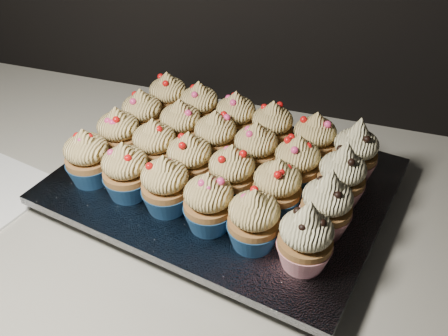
# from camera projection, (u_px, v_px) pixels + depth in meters

# --- Properties ---
(worktop) EXTENTS (2.44, 0.64, 0.04)m
(worktop) POSITION_uv_depth(u_px,v_px,m) (266.00, 233.00, 0.69)
(worktop) COLOR beige
(worktop) RESTS_ON cabinet
(baking_tray) EXTENTS (0.45, 0.38, 0.02)m
(baking_tray) POSITION_uv_depth(u_px,v_px,m) (224.00, 190.00, 0.71)
(baking_tray) COLOR black
(baking_tray) RESTS_ON worktop
(foil_lining) EXTENTS (0.49, 0.42, 0.01)m
(foil_lining) POSITION_uv_depth(u_px,v_px,m) (224.00, 180.00, 0.70)
(foil_lining) COLOR silver
(foil_lining) RESTS_ON baking_tray
(cupcake_0) EXTENTS (0.06, 0.06, 0.08)m
(cupcake_0) POSITION_uv_depth(u_px,v_px,m) (88.00, 158.00, 0.67)
(cupcake_0) COLOR navy
(cupcake_0) RESTS_ON foil_lining
(cupcake_1) EXTENTS (0.06, 0.06, 0.08)m
(cupcake_1) POSITION_uv_depth(u_px,v_px,m) (126.00, 172.00, 0.65)
(cupcake_1) COLOR navy
(cupcake_1) RESTS_ON foil_lining
(cupcake_2) EXTENTS (0.06, 0.06, 0.08)m
(cupcake_2) POSITION_uv_depth(u_px,v_px,m) (165.00, 185.00, 0.63)
(cupcake_2) COLOR navy
(cupcake_2) RESTS_ON foil_lining
(cupcake_3) EXTENTS (0.06, 0.06, 0.08)m
(cupcake_3) POSITION_uv_depth(u_px,v_px,m) (209.00, 203.00, 0.60)
(cupcake_3) COLOR navy
(cupcake_3) RESTS_ON foil_lining
(cupcake_4) EXTENTS (0.06, 0.06, 0.08)m
(cupcake_4) POSITION_uv_depth(u_px,v_px,m) (254.00, 220.00, 0.57)
(cupcake_4) COLOR navy
(cupcake_4) RESTS_ON foil_lining
(cupcake_5) EXTENTS (0.06, 0.06, 0.10)m
(cupcake_5) POSITION_uv_depth(u_px,v_px,m) (306.00, 238.00, 0.55)
(cupcake_5) COLOR #B51930
(cupcake_5) RESTS_ON foil_lining
(cupcake_6) EXTENTS (0.06, 0.06, 0.08)m
(cupcake_6) POSITION_uv_depth(u_px,v_px,m) (119.00, 135.00, 0.72)
(cupcake_6) COLOR navy
(cupcake_6) RESTS_ON foil_lining
(cupcake_7) EXTENTS (0.06, 0.06, 0.08)m
(cupcake_7) POSITION_uv_depth(u_px,v_px,m) (155.00, 147.00, 0.69)
(cupcake_7) COLOR navy
(cupcake_7) RESTS_ON foil_lining
(cupcake_8) EXTENTS (0.06, 0.06, 0.08)m
(cupcake_8) POSITION_uv_depth(u_px,v_px,m) (190.00, 161.00, 0.67)
(cupcake_8) COLOR navy
(cupcake_8) RESTS_ON foil_lining
(cupcake_9) EXTENTS (0.06, 0.06, 0.08)m
(cupcake_9) POSITION_uv_depth(u_px,v_px,m) (232.00, 174.00, 0.64)
(cupcake_9) COLOR navy
(cupcake_9) RESTS_ON foil_lining
(cupcake_10) EXTENTS (0.06, 0.06, 0.08)m
(cupcake_10) POSITION_uv_depth(u_px,v_px,m) (277.00, 188.00, 0.62)
(cupcake_10) COLOR navy
(cupcake_10) RESTS_ON foil_lining
(cupcake_11) EXTENTS (0.06, 0.06, 0.10)m
(cupcake_11) POSITION_uv_depth(u_px,v_px,m) (327.00, 205.00, 0.59)
(cupcake_11) COLOR #B51930
(cupcake_11) RESTS_ON foil_lining
(cupcake_12) EXTENTS (0.06, 0.06, 0.08)m
(cupcake_12) POSITION_uv_depth(u_px,v_px,m) (143.00, 116.00, 0.76)
(cupcake_12) COLOR navy
(cupcake_12) RESTS_ON foil_lining
(cupcake_13) EXTENTS (0.06, 0.06, 0.08)m
(cupcake_13) POSITION_uv_depth(u_px,v_px,m) (181.00, 127.00, 0.73)
(cupcake_13) COLOR navy
(cupcake_13) RESTS_ON foil_lining
(cupcake_14) EXTENTS (0.06, 0.06, 0.08)m
(cupcake_14) POSITION_uv_depth(u_px,v_px,m) (215.00, 138.00, 0.71)
(cupcake_14) COLOR navy
(cupcake_14) RESTS_ON foil_lining
(cupcake_15) EXTENTS (0.06, 0.06, 0.08)m
(cupcake_15) POSITION_uv_depth(u_px,v_px,m) (256.00, 150.00, 0.69)
(cupcake_15) COLOR navy
(cupcake_15) RESTS_ON foil_lining
(cupcake_16) EXTENTS (0.06, 0.06, 0.08)m
(cupcake_16) POSITION_uv_depth(u_px,v_px,m) (297.00, 164.00, 0.66)
(cupcake_16) COLOR navy
(cupcake_16) RESTS_ON foil_lining
(cupcake_17) EXTENTS (0.06, 0.06, 0.10)m
(cupcake_17) POSITION_uv_depth(u_px,v_px,m) (342.00, 177.00, 0.64)
(cupcake_17) COLOR #B51930
(cupcake_17) RESTS_ON foil_lining
(cupcake_18) EXTENTS (0.06, 0.06, 0.08)m
(cupcake_18) POSITION_uv_depth(u_px,v_px,m) (169.00, 98.00, 0.80)
(cupcake_18) COLOR navy
(cupcake_18) RESTS_ON foil_lining
(cupcake_19) EXTENTS (0.06, 0.06, 0.08)m
(cupcake_19) POSITION_uv_depth(u_px,v_px,m) (199.00, 108.00, 0.78)
(cupcake_19) COLOR navy
(cupcake_19) RESTS_ON foil_lining
(cupcake_20) EXTENTS (0.06, 0.06, 0.08)m
(cupcake_20) POSITION_uv_depth(u_px,v_px,m) (236.00, 119.00, 0.75)
(cupcake_20) COLOR navy
(cupcake_20) RESTS_ON foil_lining
(cupcake_21) EXTENTS (0.06, 0.06, 0.08)m
(cupcake_21) POSITION_uv_depth(u_px,v_px,m) (272.00, 129.00, 0.73)
(cupcake_21) COLOR navy
(cupcake_21) RESTS_ON foil_lining
(cupcake_22) EXTENTS (0.06, 0.06, 0.08)m
(cupcake_22) POSITION_uv_depth(u_px,v_px,m) (314.00, 141.00, 0.71)
(cupcake_22) COLOR navy
(cupcake_22) RESTS_ON foil_lining
(cupcake_23) EXTENTS (0.06, 0.06, 0.10)m
(cupcake_23) POSITION_uv_depth(u_px,v_px,m) (355.00, 152.00, 0.68)
(cupcake_23) COLOR #B51930
(cupcake_23) RESTS_ON foil_lining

